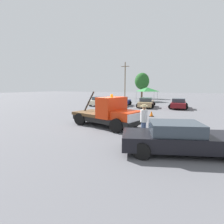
% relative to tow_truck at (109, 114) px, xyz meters
% --- Properties ---
extents(ground_plane, '(160.00, 160.00, 0.00)m').
position_rel_tow_truck_xyz_m(ground_plane, '(-0.31, 0.09, -0.91)').
color(ground_plane, slate).
extents(tow_truck, '(5.68, 3.39, 2.51)m').
position_rel_tow_truck_xyz_m(tow_truck, '(0.00, 0.00, 0.00)').
color(tow_truck, black).
rests_on(tow_truck, ground).
extents(foreground_car, '(5.30, 3.36, 1.34)m').
position_rel_tow_truck_xyz_m(foreground_car, '(4.95, -3.35, -0.26)').
color(foreground_car, black).
rests_on(foreground_car, ground).
extents(person_near_truck, '(0.41, 0.41, 1.87)m').
position_rel_tow_truck_xyz_m(person_near_truck, '(2.94, -1.64, 0.19)').
color(person_near_truck, '#475B84').
rests_on(person_near_truck, ground).
extents(parked_car_cream, '(2.66, 4.73, 1.34)m').
position_rel_tow_truck_xyz_m(parked_car_cream, '(-7.68, 12.82, -0.26)').
color(parked_car_cream, beige).
rests_on(parked_car_cream, ground).
extents(parked_car_navy, '(2.56, 4.70, 1.34)m').
position_rel_tow_truck_xyz_m(parked_car_navy, '(-4.43, 13.53, -0.27)').
color(parked_car_navy, navy).
rests_on(parked_car_navy, ground).
extents(parked_car_tan, '(2.83, 4.99, 1.34)m').
position_rel_tow_truck_xyz_m(parked_car_tan, '(-0.50, 13.12, -0.27)').
color(parked_car_tan, tan).
rests_on(parked_car_tan, ground).
extents(parked_car_maroon, '(2.51, 4.65, 1.34)m').
position_rel_tow_truck_xyz_m(parked_car_maroon, '(3.75, 13.61, -0.27)').
color(parked_car_maroon, maroon).
rests_on(parked_car_maroon, ground).
extents(canopy_tent_green, '(3.44, 3.44, 2.76)m').
position_rel_tow_truck_xyz_m(canopy_tent_green, '(-2.68, 22.73, 1.46)').
color(canopy_tent_green, '#9E9EA3').
rests_on(canopy_tent_green, ground).
extents(tree_left, '(3.54, 3.54, 6.32)m').
position_rel_tow_truck_xyz_m(tree_left, '(-6.21, 31.92, 3.33)').
color(tree_left, brown).
rests_on(tree_left, ground).
extents(traffic_cone, '(0.40, 0.40, 0.55)m').
position_rel_tow_truck_xyz_m(traffic_cone, '(1.87, 5.57, -0.66)').
color(traffic_cone, black).
rests_on(traffic_cone, ground).
extents(utility_pole, '(2.20, 0.24, 9.23)m').
position_rel_tow_truck_xyz_m(utility_pole, '(-10.91, 32.48, 3.97)').
color(utility_pole, brown).
rests_on(utility_pole, ground).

